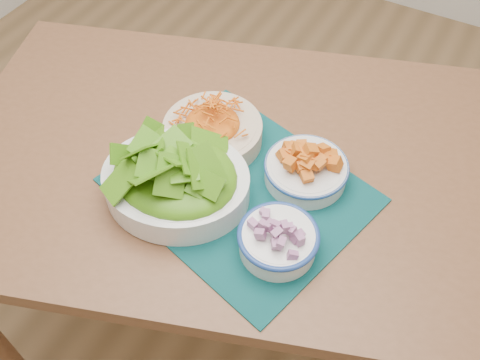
# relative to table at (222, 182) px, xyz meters

# --- Properties ---
(ground) EXTENTS (4.00, 4.00, 0.00)m
(ground) POSITION_rel_table_xyz_m (-0.09, -0.03, -0.65)
(ground) COLOR #9B744B
(ground) RESTS_ON ground
(table) EXTENTS (1.41, 1.15, 0.75)m
(table) POSITION_rel_table_xyz_m (0.00, 0.00, 0.00)
(table) COLOR brown
(table) RESTS_ON ground
(placemat) EXTENTS (0.57, 0.51, 0.00)m
(placemat) POSITION_rel_table_xyz_m (0.09, -0.07, 0.10)
(placemat) COLOR #03282A
(placemat) RESTS_ON table
(carrot_bowl) EXTENTS (0.25, 0.25, 0.09)m
(carrot_bowl) POSITION_rel_table_xyz_m (-0.04, 0.03, 0.14)
(carrot_bowl) COLOR beige
(carrot_bowl) RESTS_ON placemat
(squash_bowl) EXTENTS (0.19, 0.19, 0.08)m
(squash_bowl) POSITION_rel_table_xyz_m (0.19, 0.03, 0.14)
(squash_bowl) COLOR silver
(squash_bowl) RESTS_ON placemat
(lettuce_bowl) EXTENTS (0.36, 0.32, 0.13)m
(lettuce_bowl) POSITION_rel_table_xyz_m (-0.02, -0.14, 0.16)
(lettuce_bowl) COLOR white
(lettuce_bowl) RESTS_ON placemat
(onion_bowl) EXTENTS (0.18, 0.18, 0.08)m
(onion_bowl) POSITION_rel_table_xyz_m (0.22, -0.16, 0.14)
(onion_bowl) COLOR white
(onion_bowl) RESTS_ON placemat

